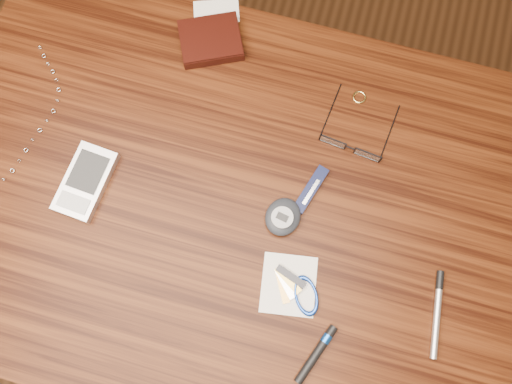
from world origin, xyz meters
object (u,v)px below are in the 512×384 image
pda_phone (86,182)px  silver_pen (438,307)px  pocket_knife (311,190)px  notepad_keys (297,290)px  pedometer (283,217)px  wallet_and_card (211,40)px  eyeglasses (351,145)px  desk (236,215)px

pda_phone → silver_pen: size_ratio=0.95×
pda_phone → pocket_knife: pda_phone is taller
notepad_keys → pedometer: bearing=116.4°
wallet_and_card → eyeglasses: same height
notepad_keys → wallet_and_card: bearing=124.2°
eyeglasses → silver_pen: bearing=-49.4°
desk → eyeglasses: bearing=41.7°
pda_phone → pocket_knife: size_ratio=1.45×
wallet_and_card → pocket_knife: bearing=-42.3°
silver_pen → pocket_knife: bearing=151.3°
pda_phone → pocket_knife: 0.36m
desk → pda_phone: 0.27m
desk → pda_phone: (-0.24, -0.03, 0.11)m
eyeglasses → pedometer: (-0.08, -0.15, 0.00)m
pedometer → silver_pen: pedometer is taller
pda_phone → pedometer: size_ratio=1.74×
pedometer → silver_pen: 0.27m
wallet_and_card → notepad_keys: size_ratio=1.42×
pocket_knife → silver_pen: 0.26m
pocket_knife → silver_pen: bearing=-28.7°
wallet_and_card → pocket_knife: size_ratio=1.86×
wallet_and_card → pedometer: size_ratio=2.23×
pedometer → silver_pen: (0.26, -0.07, -0.01)m
wallet_and_card → pocket_knife: (0.23, -0.21, -0.01)m
eyeglasses → pocket_knife: eyeglasses is taller
silver_pen → wallet_and_card: bearing=143.8°
pda_phone → notepad_keys: 0.38m
silver_pen → pda_phone: bearing=176.1°
wallet_and_card → eyeglasses: bearing=-23.8°
pocket_knife → silver_pen: pocket_knife is taller
pocket_knife → notepad_keys: bearing=-83.0°
pedometer → pocket_knife: (0.03, 0.06, -0.01)m
pda_phone → pedometer: 0.32m
pedometer → pocket_knife: 0.06m
wallet_and_card → pda_phone: bearing=-111.8°
notepad_keys → silver_pen: (0.21, 0.03, 0.00)m
desk → wallet_and_card: bearing=114.3°
silver_pen → desk: bearing=167.8°
eyeglasses → notepad_keys: (-0.03, -0.25, -0.01)m
pda_phone → notepad_keys: bearing=-11.1°
wallet_and_card → silver_pen: 0.57m
desk → silver_pen: 0.37m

